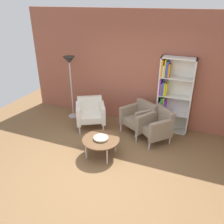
{
  "coord_description": "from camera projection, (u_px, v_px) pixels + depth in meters",
  "views": [
    {
      "loc": [
        1.57,
        -3.25,
        3.1
      ],
      "look_at": [
        -0.1,
        0.84,
        0.95
      ],
      "focal_mm": 37.54,
      "sensor_mm": 36.0,
      "label": 1
    }
  ],
  "objects": [
    {
      "name": "armchair_near_window",
      "position": [
        90.0,
        113.0,
        6.11
      ],
      "size": [
        0.93,
        0.91,
        0.78
      ],
      "rotation": [
        0.0,
        0.0,
        0.52
      ],
      "color": "white",
      "rests_on": "ground_plane"
    },
    {
      "name": "ground_plane",
      "position": [
        101.0,
        174.0,
        4.6
      ],
      "size": [
        8.32,
        8.32,
        0.0
      ],
      "primitive_type": "plane",
      "color": "brown"
    },
    {
      "name": "brick_back_panel",
      "position": [
        139.0,
        70.0,
        6.01
      ],
      "size": [
        6.4,
        0.12,
        2.9
      ],
      "primitive_type": "cube",
      "color": "#9E5642",
      "rests_on": "ground_plane"
    },
    {
      "name": "coffee_table_low",
      "position": [
        101.0,
        140.0,
        4.99
      ],
      "size": [
        0.8,
        0.8,
        0.4
      ],
      "color": "brown",
      "rests_on": "ground_plane"
    },
    {
      "name": "bookshelf_tall",
      "position": [
        170.0,
        96.0,
        5.76
      ],
      "size": [
        0.8,
        0.3,
        1.9
      ],
      "color": "silver",
      "rests_on": "ground_plane"
    },
    {
      "name": "armchair_by_bookshelf",
      "position": [
        140.0,
        118.0,
        5.85
      ],
      "size": [
        0.94,
        0.92,
        0.78
      ],
      "rotation": [
        0.0,
        0.0,
        -0.55
      ],
      "color": "gray",
      "rests_on": "ground_plane"
    },
    {
      "name": "floor_lamp_torchiere",
      "position": [
        70.0,
        68.0,
        6.2
      ],
      "size": [
        0.32,
        0.32,
        1.74
      ],
      "color": "silver",
      "rests_on": "ground_plane"
    },
    {
      "name": "armchair_spare_guest",
      "position": [
        156.0,
        125.0,
        5.53
      ],
      "size": [
        0.95,
        0.95,
        0.78
      ],
      "rotation": [
        0.0,
        0.0,
        -0.74
      ],
      "color": "gray",
      "rests_on": "ground_plane"
    },
    {
      "name": "decorative_bowl",
      "position": [
        101.0,
        138.0,
        4.97
      ],
      "size": [
        0.32,
        0.32,
        0.05
      ],
      "color": "beige",
      "rests_on": "coffee_table_low"
    }
  ]
}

